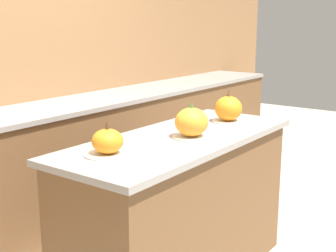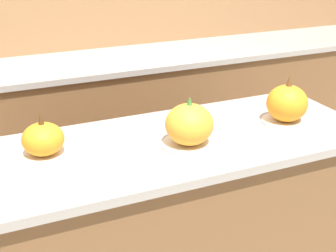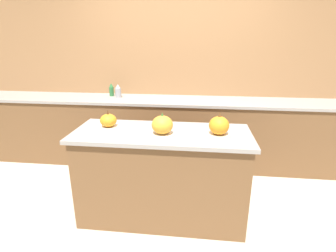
{
  "view_description": "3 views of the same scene",
  "coord_description": "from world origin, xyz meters",
  "px_view_note": "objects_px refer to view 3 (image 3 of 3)",
  "views": [
    {
      "loc": [
        -2.1,
        -1.48,
        1.54
      ],
      "look_at": [
        -0.08,
        0.03,
        0.97
      ],
      "focal_mm": 50.0,
      "sensor_mm": 36.0,
      "label": 1
    },
    {
      "loc": [
        -0.72,
        -1.54,
        1.68
      ],
      "look_at": [
        -0.05,
        -0.01,
        0.97
      ],
      "focal_mm": 50.0,
      "sensor_mm": 36.0,
      "label": 2
    },
    {
      "loc": [
        0.32,
        -2.2,
        1.7
      ],
      "look_at": [
        0.06,
        -0.04,
        0.97
      ],
      "focal_mm": 28.0,
      "sensor_mm": 36.0,
      "label": 3
    }
  ],
  "objects_px": {
    "pumpkin_cake_center": "(162,125)",
    "bottle_short": "(118,91)",
    "pumpkin_cake_left": "(108,121)",
    "pumpkin_cake_right": "(219,126)",
    "bottle_tall": "(111,90)"
  },
  "relations": [
    {
      "from": "pumpkin_cake_center",
      "to": "bottle_short",
      "type": "xyz_separation_m",
      "value": [
        -0.79,
        1.31,
        0.03
      ]
    },
    {
      "from": "pumpkin_cake_right",
      "to": "bottle_tall",
      "type": "distance_m",
      "value": 1.95
    },
    {
      "from": "pumpkin_cake_center",
      "to": "bottle_tall",
      "type": "bearing_deg",
      "value": 123.24
    },
    {
      "from": "pumpkin_cake_right",
      "to": "bottle_short",
      "type": "xyz_separation_m",
      "value": [
        -1.28,
        1.27,
        0.03
      ]
    },
    {
      "from": "pumpkin_cake_left",
      "to": "pumpkin_cake_center",
      "type": "xyz_separation_m",
      "value": [
        0.53,
        -0.13,
        0.02
      ]
    },
    {
      "from": "pumpkin_cake_center",
      "to": "pumpkin_cake_right",
      "type": "xyz_separation_m",
      "value": [
        0.49,
        0.04,
        -0.0
      ]
    },
    {
      "from": "pumpkin_cake_left",
      "to": "bottle_tall",
      "type": "height_order",
      "value": "bottle_tall"
    },
    {
      "from": "pumpkin_cake_right",
      "to": "pumpkin_cake_left",
      "type": "bearing_deg",
      "value": 174.89
    },
    {
      "from": "bottle_tall",
      "to": "bottle_short",
      "type": "height_order",
      "value": "bottle_short"
    },
    {
      "from": "bottle_short",
      "to": "bottle_tall",
      "type": "bearing_deg",
      "value": 145.72
    },
    {
      "from": "pumpkin_cake_center",
      "to": "bottle_short",
      "type": "distance_m",
      "value": 1.54
    },
    {
      "from": "bottle_tall",
      "to": "bottle_short",
      "type": "relative_size",
      "value": 0.98
    },
    {
      "from": "pumpkin_cake_left",
      "to": "pumpkin_cake_right",
      "type": "relative_size",
      "value": 1.1
    },
    {
      "from": "bottle_short",
      "to": "pumpkin_cake_right",
      "type": "bearing_deg",
      "value": -44.76
    },
    {
      "from": "pumpkin_cake_right",
      "to": "bottle_tall",
      "type": "relative_size",
      "value": 1.18
    }
  ]
}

